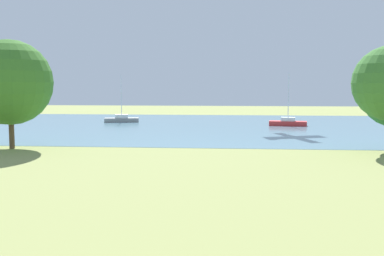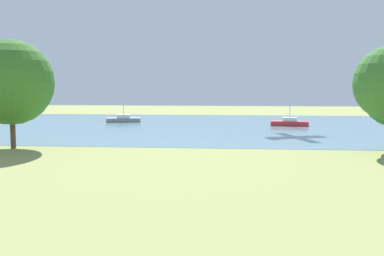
{
  "view_description": "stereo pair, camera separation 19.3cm",
  "coord_description": "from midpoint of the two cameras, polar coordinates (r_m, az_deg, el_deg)",
  "views": [
    {
      "loc": [
        2.44,
        -7.5,
        5.52
      ],
      "look_at": [
        0.13,
        20.1,
        2.74
      ],
      "focal_mm": 41.61,
      "sensor_mm": 36.0,
      "label": 1
    },
    {
      "loc": [
        2.64,
        -7.48,
        5.52
      ],
      "look_at": [
        0.13,
        20.1,
        2.74
      ],
      "focal_mm": 41.61,
      "sensor_mm": 36.0,
      "label": 2
    }
  ],
  "objects": [
    {
      "name": "tree_east_far",
      "position": [
        40.47,
        -22.47,
        5.42
      ],
      "size": [
        7.15,
        7.15,
        9.18
      ],
      "color": "brown",
      "rests_on": "ground"
    },
    {
      "name": "sailboat_red",
      "position": [
        59.29,
        12.1,
        0.72
      ],
      "size": [
        4.97,
        2.18,
        6.86
      ],
      "color": "red",
      "rests_on": "water_surface"
    },
    {
      "name": "water_surface",
      "position": [
        57.81,
        2.24,
        0.27
      ],
      "size": [
        140.0,
        40.0,
        0.02
      ],
      "primitive_type": "cube",
      "color": "#5E889A",
      "rests_on": "ground"
    },
    {
      "name": "ground_plane",
      "position": [
        30.11,
        -0.14,
        -4.82
      ],
      "size": [
        160.0,
        160.0,
        0.0
      ],
      "primitive_type": "plane",
      "color": "#8C9351"
    },
    {
      "name": "sailboat_gray",
      "position": [
        64.14,
        -9.09,
        1.14
      ],
      "size": [
        5.01,
        2.52,
        6.75
      ],
      "color": "gray",
      "rests_on": "water_surface"
    }
  ]
}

